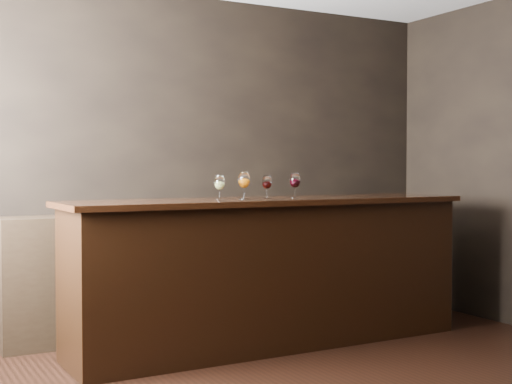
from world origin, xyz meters
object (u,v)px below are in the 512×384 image
glass_red_a (267,183)px  bar_counter (271,275)px  glass_amber (244,180)px  back_bar_shelf (172,272)px  glass_white (220,183)px  glass_red_b (295,181)px

glass_red_a → bar_counter: bearing=-33.8°
glass_amber → glass_red_a: (0.21, 0.03, -0.02)m
back_bar_shelf → glass_amber: bearing=-71.5°
glass_white → glass_red_b: glass_red_b is taller
glass_amber → glass_white: bearing=-179.3°
bar_counter → back_bar_shelf: bar_counter is taller
bar_counter → back_bar_shelf: size_ratio=1.13×
back_bar_shelf → glass_red_a: size_ratio=15.48×
glass_white → glass_red_b: (0.62, -0.02, 0.01)m
back_bar_shelf → glass_white: glass_white is taller
glass_red_a → glass_white: bearing=-175.3°
back_bar_shelf → glass_red_b: (0.68, -0.81, 0.75)m
glass_amber → glass_red_a: glass_amber is taller
glass_white → glass_red_b: size_ratio=0.91×
bar_counter → glass_red_a: glass_red_a is taller
glass_amber → glass_red_a: bearing=8.5°
glass_amber → glass_red_b: (0.42, -0.02, -0.01)m
glass_amber → bar_counter: bearing=3.9°
back_bar_shelf → glass_amber: (0.26, -0.78, 0.76)m
glass_red_a → glass_red_b: size_ratio=0.89×
back_bar_shelf → glass_amber: size_ratio=13.27×
bar_counter → glass_red_b: bearing=-12.6°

